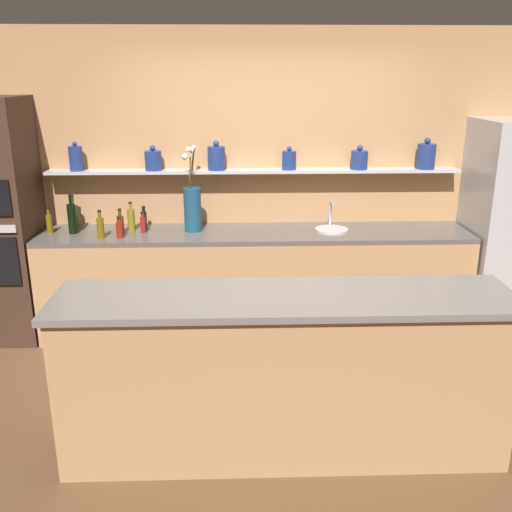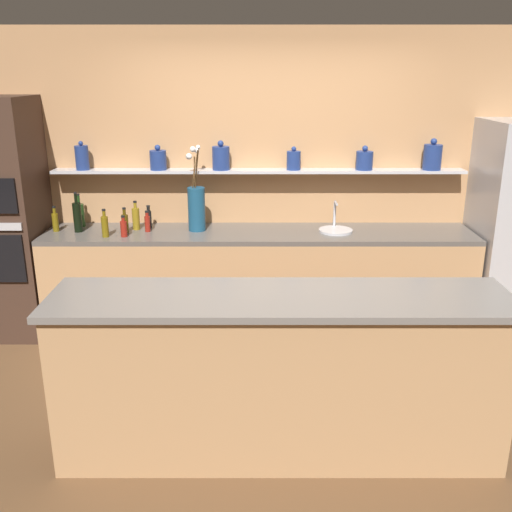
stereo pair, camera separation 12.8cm
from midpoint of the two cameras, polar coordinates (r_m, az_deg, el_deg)
name	(u,v)px [view 1 (the left image)]	position (r m, az deg, el deg)	size (l,w,h in m)	color
ground_plane	(278,404)	(4.14, 1.25, -14.62)	(12.00, 12.00, 0.00)	brown
back_wall_unit	(267,180)	(5.17, 0.37, 7.63)	(5.20, 0.28, 2.60)	tan
back_counter_unit	(255,282)	(5.05, -0.81, -2.59)	(3.69, 0.62, 0.92)	tan
island_counter	(284,375)	(3.46, 1.76, -11.78)	(2.65, 0.61, 1.02)	tan
flower_vase	(192,206)	(4.92, -7.13, 4.98)	(0.15, 0.17, 0.72)	navy
sink_fixture	(332,228)	(4.96, 6.83, 2.80)	(0.29, 0.29, 0.25)	#B7B7BC
bottle_sauce_0	(120,229)	(4.85, -14.22, 2.61)	(0.05, 0.05, 0.18)	maroon
bottle_oil_1	(131,219)	(5.05, -13.08, 3.62)	(0.06, 0.06, 0.25)	olive
bottle_oil_2	(49,223)	(5.17, -20.63, 3.11)	(0.05, 0.05, 0.22)	brown
bottle_sauce_3	(144,219)	(5.10, -11.84, 3.66)	(0.05, 0.05, 0.20)	black
bottle_wine_4	(72,218)	(5.09, -18.61, 3.61)	(0.07, 0.07, 0.35)	black
bottle_oil_5	(120,224)	(4.97, -14.12, 3.13)	(0.06, 0.06, 0.22)	#47380A
bottle_wine_6	(74,216)	(5.27, -18.41, 3.81)	(0.08, 0.08, 0.30)	#193814
bottle_oil_7	(101,227)	(4.87, -16.01, 2.80)	(0.06, 0.06, 0.24)	brown
bottle_sauce_8	(143,224)	(4.97, -11.96, 3.19)	(0.05, 0.05, 0.18)	maroon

